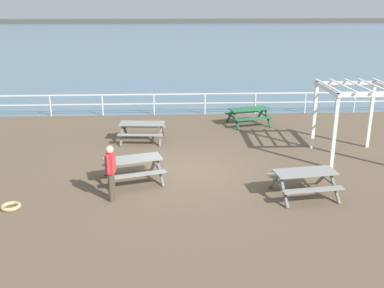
# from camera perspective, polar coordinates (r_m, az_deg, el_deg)

# --- Properties ---
(ground_plane) EXTENTS (30.00, 24.00, 0.20)m
(ground_plane) POSITION_cam_1_polar(r_m,az_deg,el_deg) (15.20, -0.93, -3.83)
(ground_plane) COLOR brown
(sea_band) EXTENTS (142.00, 90.00, 0.01)m
(sea_band) POSITION_cam_1_polar(r_m,az_deg,el_deg) (67.07, -2.52, 13.34)
(sea_band) COLOR slate
(sea_band) RESTS_ON ground
(distant_shoreline) EXTENTS (142.00, 6.00, 1.80)m
(distant_shoreline) POSITION_cam_1_polar(r_m,az_deg,el_deg) (109.98, -2.70, 15.20)
(distant_shoreline) COLOR #4C4C47
(distant_shoreline) RESTS_ON ground
(seaward_railing) EXTENTS (23.07, 0.07, 1.08)m
(seaward_railing) POSITION_cam_1_polar(r_m,az_deg,el_deg) (22.37, -1.62, 5.69)
(seaward_railing) COLOR white
(seaward_railing) RESTS_ON ground
(picnic_table_near_right) EXTENTS (2.15, 1.95, 0.80)m
(picnic_table_near_right) POSITION_cam_1_polar(r_m,az_deg,el_deg) (14.28, -7.55, -2.52)
(picnic_table_near_right) COLOR gray
(picnic_table_near_right) RESTS_ON ground
(picnic_table_mid_centre) EXTENTS (1.99, 1.75, 0.80)m
(picnic_table_mid_centre) POSITION_cam_1_polar(r_m,az_deg,el_deg) (13.53, 14.20, -4.14)
(picnic_table_mid_centre) COLOR gray
(picnic_table_mid_centre) RESTS_ON ground
(picnic_table_far_right) EXTENTS (2.11, 1.89, 0.80)m
(picnic_table_far_right) POSITION_cam_1_polar(r_m,az_deg,el_deg) (20.73, 7.26, 4.02)
(picnic_table_far_right) COLOR #286B47
(picnic_table_far_right) RESTS_ON ground
(picnic_table_seaward) EXTENTS (1.91, 1.66, 0.80)m
(picnic_table_seaward) POSITION_cam_1_polar(r_m,az_deg,el_deg) (18.27, -6.37, 2.14)
(picnic_table_seaward) COLOR gray
(picnic_table_seaward) RESTS_ON ground
(visitor) EXTENTS (0.28, 0.52, 1.66)m
(visitor) POSITION_cam_1_polar(r_m,az_deg,el_deg) (12.91, -10.36, -3.23)
(visitor) COLOR #4C4233
(visitor) RESTS_ON ground
(lattice_pergola) EXTENTS (2.45, 2.57, 2.70)m
(lattice_pergola) POSITION_cam_1_polar(r_m,az_deg,el_deg) (16.97, 20.22, 4.80)
(lattice_pergola) COLOR white
(lattice_pergola) RESTS_ON ground
(rope_coil) EXTENTS (0.55, 0.55, 0.11)m
(rope_coil) POSITION_cam_1_polar(r_m,az_deg,el_deg) (13.54, -22.15, -7.40)
(rope_coil) COLOR tan
(rope_coil) RESTS_ON ground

